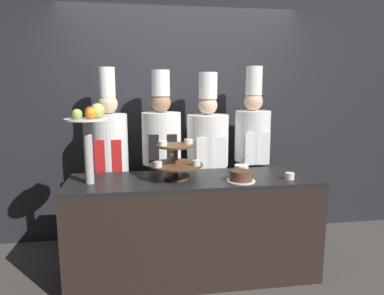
{
  "coord_description": "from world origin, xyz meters",
  "views": [
    {
      "loc": [
        -0.44,
        -2.49,
        1.65
      ],
      "look_at": [
        0.0,
        0.42,
        1.14
      ],
      "focal_mm": 32.0,
      "sensor_mm": 36.0,
      "label": 1
    }
  ],
  "objects_px": {
    "cup_white": "(290,176)",
    "chef_center_right": "(208,157)",
    "tiered_stand": "(176,160)",
    "serving_bowl_far": "(242,168)",
    "chef_center_left": "(162,155)",
    "chef_right": "(252,151)",
    "fruit_pedestal": "(89,126)",
    "chef_left": "(110,158)",
    "cake_round": "(241,176)"
  },
  "relations": [
    {
      "from": "cake_round",
      "to": "chef_left",
      "type": "distance_m",
      "value": 1.32
    },
    {
      "from": "chef_left",
      "to": "chef_center_left",
      "type": "distance_m",
      "value": 0.51
    },
    {
      "from": "tiered_stand",
      "to": "serving_bowl_far",
      "type": "relative_size",
      "value": 2.9
    },
    {
      "from": "tiered_stand",
      "to": "chef_center_right",
      "type": "xyz_separation_m",
      "value": [
        0.38,
        0.55,
        -0.09
      ]
    },
    {
      "from": "tiered_stand",
      "to": "chef_right",
      "type": "xyz_separation_m",
      "value": [
        0.85,
        0.55,
        -0.05
      ]
    },
    {
      "from": "fruit_pedestal",
      "to": "cup_white",
      "type": "relative_size",
      "value": 8.62
    },
    {
      "from": "tiered_stand",
      "to": "chef_right",
      "type": "relative_size",
      "value": 0.24
    },
    {
      "from": "tiered_stand",
      "to": "cup_white",
      "type": "xyz_separation_m",
      "value": [
        0.95,
        -0.16,
        -0.14
      ]
    },
    {
      "from": "cake_round",
      "to": "chef_left",
      "type": "relative_size",
      "value": 0.13
    },
    {
      "from": "chef_right",
      "to": "serving_bowl_far",
      "type": "bearing_deg",
      "value": -121.41
    },
    {
      "from": "tiered_stand",
      "to": "fruit_pedestal",
      "type": "distance_m",
      "value": 0.75
    },
    {
      "from": "tiered_stand",
      "to": "serving_bowl_far",
      "type": "distance_m",
      "value": 0.68
    },
    {
      "from": "cake_round",
      "to": "chef_center_right",
      "type": "distance_m",
      "value": 0.72
    },
    {
      "from": "chef_center_left",
      "to": "cup_white",
      "type": "bearing_deg",
      "value": -34.1
    },
    {
      "from": "chef_center_left",
      "to": "chef_center_right",
      "type": "relative_size",
      "value": 1.01
    },
    {
      "from": "cake_round",
      "to": "serving_bowl_far",
      "type": "distance_m",
      "value": 0.37
    },
    {
      "from": "cup_white",
      "to": "chef_center_right",
      "type": "xyz_separation_m",
      "value": [
        -0.57,
        0.7,
        0.04
      ]
    },
    {
      "from": "chef_center_right",
      "to": "chef_right",
      "type": "bearing_deg",
      "value": 0.01
    },
    {
      "from": "fruit_pedestal",
      "to": "chef_right",
      "type": "bearing_deg",
      "value": 20.56
    },
    {
      "from": "chef_left",
      "to": "chef_center_right",
      "type": "distance_m",
      "value": 0.97
    },
    {
      "from": "chef_center_left",
      "to": "chef_right",
      "type": "distance_m",
      "value": 0.94
    },
    {
      "from": "serving_bowl_far",
      "to": "chef_center_right",
      "type": "distance_m",
      "value": 0.44
    },
    {
      "from": "cup_white",
      "to": "serving_bowl_far",
      "type": "height_order",
      "value": "serving_bowl_far"
    },
    {
      "from": "cake_round",
      "to": "chef_right",
      "type": "distance_m",
      "value": 0.78
    },
    {
      "from": "tiered_stand",
      "to": "chef_left",
      "type": "height_order",
      "value": "chef_left"
    },
    {
      "from": "fruit_pedestal",
      "to": "chef_center_right",
      "type": "relative_size",
      "value": 0.36
    },
    {
      "from": "chef_left",
      "to": "chef_center_left",
      "type": "bearing_deg",
      "value": 0.01
    },
    {
      "from": "fruit_pedestal",
      "to": "cup_white",
      "type": "xyz_separation_m",
      "value": [
        1.64,
        -0.12,
        -0.44
      ]
    },
    {
      "from": "chef_left",
      "to": "chef_center_right",
      "type": "bearing_deg",
      "value": 0.0
    },
    {
      "from": "chef_center_right",
      "to": "chef_right",
      "type": "distance_m",
      "value": 0.47
    },
    {
      "from": "fruit_pedestal",
      "to": "chef_left",
      "type": "xyz_separation_m",
      "value": [
        0.1,
        0.58,
        -0.37
      ]
    },
    {
      "from": "chef_left",
      "to": "chef_right",
      "type": "distance_m",
      "value": 1.44
    },
    {
      "from": "cup_white",
      "to": "tiered_stand",
      "type": "bearing_deg",
      "value": 170.67
    },
    {
      "from": "cake_round",
      "to": "cup_white",
      "type": "height_order",
      "value": "cake_round"
    },
    {
      "from": "tiered_stand",
      "to": "chef_center_right",
      "type": "bearing_deg",
      "value": 55.11
    },
    {
      "from": "cake_round",
      "to": "chef_center_left",
      "type": "relative_size",
      "value": 0.13
    },
    {
      "from": "fruit_pedestal",
      "to": "chef_right",
      "type": "xyz_separation_m",
      "value": [
        1.54,
        0.58,
        -0.35
      ]
    },
    {
      "from": "cup_white",
      "to": "chef_left",
      "type": "distance_m",
      "value": 1.7
    },
    {
      "from": "fruit_pedestal",
      "to": "cup_white",
      "type": "distance_m",
      "value": 1.7
    },
    {
      "from": "chef_left",
      "to": "fruit_pedestal",
      "type": "bearing_deg",
      "value": -99.59
    },
    {
      "from": "fruit_pedestal",
      "to": "chef_center_left",
      "type": "relative_size",
      "value": 0.35
    },
    {
      "from": "chef_left",
      "to": "chef_center_left",
      "type": "xyz_separation_m",
      "value": [
        0.51,
        0.0,
        0.01
      ]
    },
    {
      "from": "chef_center_left",
      "to": "chef_right",
      "type": "xyz_separation_m",
      "value": [
        0.94,
        0.0,
        0.01
      ]
    },
    {
      "from": "cup_white",
      "to": "chef_left",
      "type": "relative_size",
      "value": 0.04
    },
    {
      "from": "fruit_pedestal",
      "to": "cup_white",
      "type": "height_order",
      "value": "fruit_pedestal"
    },
    {
      "from": "chef_right",
      "to": "tiered_stand",
      "type": "bearing_deg",
      "value": -147.3
    },
    {
      "from": "fruit_pedestal",
      "to": "chef_center_left",
      "type": "height_order",
      "value": "chef_center_left"
    },
    {
      "from": "chef_center_left",
      "to": "chef_center_right",
      "type": "distance_m",
      "value": 0.47
    },
    {
      "from": "chef_right",
      "to": "chef_center_right",
      "type": "bearing_deg",
      "value": -179.99
    },
    {
      "from": "cake_round",
      "to": "chef_left",
      "type": "xyz_separation_m",
      "value": [
        -1.12,
        0.71,
        0.05
      ]
    }
  ]
}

